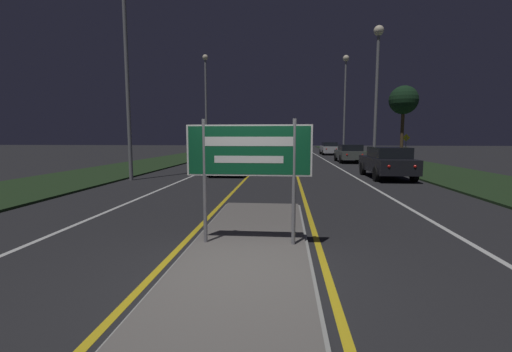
# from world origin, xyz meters

# --- Properties ---
(ground_plane) EXTENTS (160.00, 160.00, 0.00)m
(ground_plane) POSITION_xyz_m (0.00, 0.00, 0.00)
(ground_plane) COLOR #232326
(median_island) EXTENTS (2.18, 7.74, 0.10)m
(median_island) POSITION_xyz_m (0.00, 1.30, 0.04)
(median_island) COLOR #999993
(median_island) RESTS_ON ground_plane
(verge_left) EXTENTS (5.00, 100.00, 0.08)m
(verge_left) POSITION_xyz_m (-9.50, 20.00, 0.04)
(verge_left) COLOR #1E3319
(verge_left) RESTS_ON ground_plane
(verge_right) EXTENTS (5.00, 100.00, 0.08)m
(verge_right) POSITION_xyz_m (9.50, 20.00, 0.04)
(verge_right) COLOR #1E3319
(verge_right) RESTS_ON ground_plane
(centre_line_yellow_left) EXTENTS (0.12, 70.00, 0.01)m
(centre_line_yellow_left) POSITION_xyz_m (-1.28, 25.00, 0.00)
(centre_line_yellow_left) COLOR gold
(centre_line_yellow_left) RESTS_ON ground_plane
(centre_line_yellow_right) EXTENTS (0.12, 70.00, 0.01)m
(centre_line_yellow_right) POSITION_xyz_m (1.28, 25.00, 0.00)
(centre_line_yellow_right) COLOR gold
(centre_line_yellow_right) RESTS_ON ground_plane
(lane_line_white_left) EXTENTS (0.12, 70.00, 0.01)m
(lane_line_white_left) POSITION_xyz_m (-4.20, 25.00, 0.00)
(lane_line_white_left) COLOR silver
(lane_line_white_left) RESTS_ON ground_plane
(lane_line_white_right) EXTENTS (0.12, 70.00, 0.01)m
(lane_line_white_right) POSITION_xyz_m (4.20, 25.00, 0.00)
(lane_line_white_right) COLOR silver
(lane_line_white_right) RESTS_ON ground_plane
(edge_line_white_left) EXTENTS (0.10, 70.00, 0.01)m
(edge_line_white_left) POSITION_xyz_m (-7.20, 25.00, 0.00)
(edge_line_white_left) COLOR silver
(edge_line_white_left) RESTS_ON ground_plane
(edge_line_white_right) EXTENTS (0.10, 70.00, 0.01)m
(edge_line_white_right) POSITION_xyz_m (7.20, 25.00, 0.00)
(edge_line_white_right) COLOR silver
(edge_line_white_right) RESTS_ON ground_plane
(highway_sign) EXTENTS (2.24, 0.07, 2.25)m
(highway_sign) POSITION_xyz_m (0.00, 1.29, 1.70)
(highway_sign) COLOR gray
(highway_sign) RESTS_ON median_island
(streetlight_left_near) EXTENTS (0.44, 0.44, 9.85)m
(streetlight_left_near) POSITION_xyz_m (-6.63, 10.78, 5.81)
(streetlight_left_near) COLOR gray
(streetlight_left_near) RESTS_ON ground_plane
(streetlight_left_far) EXTENTS (0.48, 0.48, 8.98)m
(streetlight_left_far) POSITION_xyz_m (-6.19, 24.62, 5.54)
(streetlight_left_far) COLOR gray
(streetlight_left_far) RESTS_ON ground_plane
(streetlight_right_near) EXTENTS (0.60, 0.60, 8.62)m
(streetlight_right_near) POSITION_xyz_m (6.10, 16.92, 5.98)
(streetlight_right_near) COLOR gray
(streetlight_right_near) RESTS_ON ground_plane
(streetlight_right_far) EXTENTS (0.61, 0.61, 10.00)m
(streetlight_right_far) POSITION_xyz_m (6.46, 30.33, 6.86)
(streetlight_right_far) COLOR gray
(streetlight_right_far) RESTS_ON ground_plane
(car_receding_0) EXTENTS (1.90, 4.58, 1.54)m
(car_receding_0) POSITION_xyz_m (5.68, 12.65, 0.81)
(car_receding_0) COLOR black
(car_receding_0) RESTS_ON ground_plane
(car_receding_1) EXTENTS (1.97, 4.41, 1.45)m
(car_receding_1) POSITION_xyz_m (5.82, 23.46, 0.77)
(car_receding_1) COLOR #4C514C
(car_receding_1) RESTS_ON ground_plane
(car_receding_2) EXTENTS (1.89, 4.21, 1.45)m
(car_receding_2) POSITION_xyz_m (5.70, 35.62, 0.76)
(car_receding_2) COLOR #B7B7BC
(car_receding_2) RESTS_ON ground_plane
(car_approaching_0) EXTENTS (1.93, 4.11, 1.43)m
(car_approaching_0) POSITION_xyz_m (-2.39, 13.83, 0.75)
(car_approaching_0) COLOR #4C514C
(car_approaching_0) RESTS_ON ground_plane
(warning_sign) EXTENTS (0.60, 0.06, 2.21)m
(warning_sign) POSITION_xyz_m (10.01, 22.93, 1.41)
(warning_sign) COLOR gray
(warning_sign) RESTS_ON verge_right
(roadside_palm_right) EXTENTS (2.05, 2.05, 5.65)m
(roadside_palm_right) POSITION_xyz_m (9.14, 21.27, 4.64)
(roadside_palm_right) COLOR #4C3823
(roadside_palm_right) RESTS_ON verge_right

